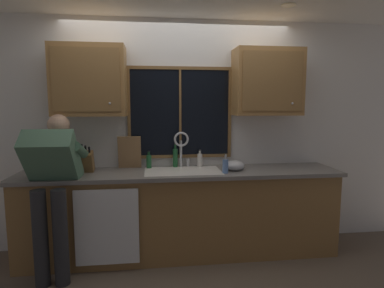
{
  "coord_description": "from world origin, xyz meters",
  "views": [
    {
      "loc": [
        -0.29,
        -3.6,
        1.63
      ],
      "look_at": [
        0.12,
        -0.3,
        1.21
      ],
      "focal_mm": 29.89,
      "sensor_mm": 36.0,
      "label": 1
    }
  ],
  "objects": [
    {
      "name": "dishwasher_front",
      "position": [
        -0.74,
        -0.61,
        0.46
      ],
      "size": [
        0.6,
        0.02,
        0.74
      ],
      "primitive_type": "cube",
      "color": "white"
    },
    {
      "name": "lower_cabinet_run",
      "position": [
        0.0,
        -0.29,
        0.44
      ],
      "size": [
        3.3,
        0.58,
        0.88
      ],
      "primitive_type": "cube",
      "color": "olive",
      "rests_on": "floor"
    },
    {
      "name": "knife_block",
      "position": [
        -0.97,
        -0.24,
        1.03
      ],
      "size": [
        0.12,
        0.18,
        0.32
      ],
      "color": "brown",
      "rests_on": "countertop"
    },
    {
      "name": "back_wall",
      "position": [
        0.0,
        0.06,
        1.27
      ],
      "size": [
        5.7,
        0.12,
        2.55
      ],
      "primitive_type": "cube",
      "color": "silver",
      "rests_on": "floor"
    },
    {
      "name": "upper_cabinet_left",
      "position": [
        -0.93,
        -0.17,
        1.86
      ],
      "size": [
        0.73,
        0.36,
        0.72
      ],
      "color": "#9E703D"
    },
    {
      "name": "window_frame_top",
      "position": [
        0.02,
        -0.02,
        2.02
      ],
      "size": [
        1.17,
        0.02,
        0.04
      ],
      "primitive_type": "cube",
      "color": "brown"
    },
    {
      "name": "countertop",
      "position": [
        0.0,
        -0.31,
        0.9
      ],
      "size": [
        3.36,
        0.62,
        0.04
      ],
      "primitive_type": "cube",
      "color": "slate",
      "rests_on": "lower_cabinet_run"
    },
    {
      "name": "bottle_amber_small",
      "position": [
        -0.05,
        -0.07,
        1.03
      ],
      "size": [
        0.06,
        0.06,
        0.27
      ],
      "color": "#1E592D",
      "rests_on": "countertop"
    },
    {
      "name": "soap_dispenser",
      "position": [
        0.44,
        -0.46,
        1.0
      ],
      "size": [
        0.06,
        0.07,
        0.2
      ],
      "color": "#668CCC",
      "rests_on": "countertop"
    },
    {
      "name": "bottle_tall_clear",
      "position": [
        -0.34,
        -0.1,
        1.0
      ],
      "size": [
        0.06,
        0.06,
        0.19
      ],
      "color": "#1E592D",
      "rests_on": "countertop"
    },
    {
      "name": "window_glass",
      "position": [
        0.02,
        -0.01,
        1.52
      ],
      "size": [
        1.1,
        0.02,
        0.95
      ],
      "primitive_type": "cube",
      "color": "black"
    },
    {
      "name": "window_frame_right",
      "position": [
        0.58,
        -0.02,
        1.52
      ],
      "size": [
        0.03,
        0.02,
        0.95
      ],
      "primitive_type": "cube",
      "color": "brown"
    },
    {
      "name": "window_frame_left",
      "position": [
        -0.55,
        -0.02,
        1.52
      ],
      "size": [
        0.03,
        0.02,
        0.95
      ],
      "primitive_type": "cube",
      "color": "brown"
    },
    {
      "name": "faucet",
      "position": [
        0.02,
        -0.12,
        1.17
      ],
      "size": [
        0.18,
        0.09,
        0.4
      ],
      "color": "silver",
      "rests_on": "countertop"
    },
    {
      "name": "upper_cabinet_right",
      "position": [
        0.96,
        -0.17,
        1.86
      ],
      "size": [
        0.73,
        0.36,
        0.72
      ],
      "color": "#9E703D"
    },
    {
      "name": "cutting_board",
      "position": [
        -0.55,
        -0.09,
        1.1
      ],
      "size": [
        0.25,
        0.09,
        0.36
      ],
      "primitive_type": "cube",
      "rotation": [
        0.21,
        0.0,
        0.0
      ],
      "color": "#997047",
      "rests_on": "countertop"
    },
    {
      "name": "window_frame_bottom",
      "position": [
        0.02,
        -0.02,
        1.03
      ],
      "size": [
        1.17,
        0.02,
        0.04
      ],
      "primitive_type": "cube",
      "color": "brown"
    },
    {
      "name": "person_standing",
      "position": [
        -1.21,
        -0.6,
        0.95
      ],
      "size": [
        0.53,
        0.71,
        1.52
      ],
      "color": "#262628",
      "rests_on": "floor"
    },
    {
      "name": "sink",
      "position": [
        0.02,
        -0.3,
        0.82
      ],
      "size": [
        0.8,
        0.46,
        0.21
      ],
      "color": "white",
      "rests_on": "lower_cabinet_run"
    },
    {
      "name": "bottle_green_glass",
      "position": [
        0.23,
        -0.11,
        1.0
      ],
      "size": [
        0.05,
        0.05,
        0.2
      ],
      "color": "silver",
      "rests_on": "countertop"
    },
    {
      "name": "window_mullion_center",
      "position": [
        0.02,
        -0.02,
        1.52
      ],
      "size": [
        0.02,
        0.02,
        0.95
      ],
      "primitive_type": "cube",
      "color": "brown"
    },
    {
      "name": "mixing_bowl",
      "position": [
        0.57,
        -0.32,
        0.97
      ],
      "size": [
        0.22,
        0.22,
        0.11
      ],
      "primitive_type": "ellipsoid",
      "color": "#B7B7BC",
      "rests_on": "countertop"
    },
    {
      "name": "ceiling_downlight_right",
      "position": [
        0.99,
        -0.6,
        2.54
      ],
      "size": [
        0.14,
        0.14,
        0.01
      ],
      "primitive_type": "cylinder",
      "color": "#FFEAB2"
    }
  ]
}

